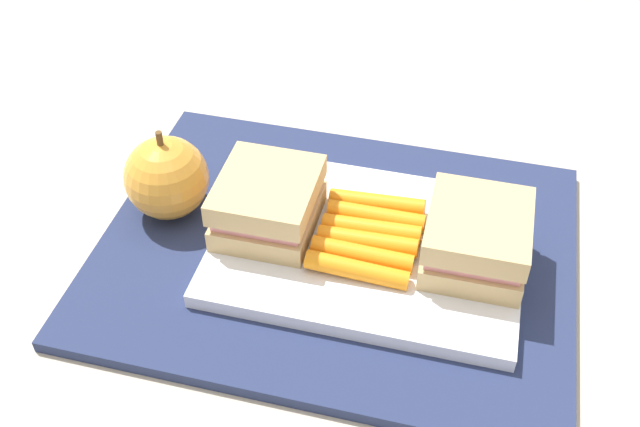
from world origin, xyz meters
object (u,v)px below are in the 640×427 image
(food_tray, at_px, (368,247))
(sandwich_half_left, at_px, (477,238))
(carrot_sticks_bundle, at_px, (369,235))
(apple, at_px, (167,178))
(sandwich_half_right, at_px, (268,203))

(food_tray, relative_size, sandwich_half_left, 2.88)
(carrot_sticks_bundle, distance_m, apple, 0.16)
(sandwich_half_right, height_order, carrot_sticks_bundle, sandwich_half_right)
(food_tray, bearing_deg, sandwich_half_left, 180.00)
(sandwich_half_right, height_order, apple, apple)
(apple, bearing_deg, sandwich_half_right, 173.64)
(apple, bearing_deg, food_tray, 176.66)
(sandwich_half_left, relative_size, apple, 1.04)
(food_tray, relative_size, carrot_sticks_bundle, 2.61)
(food_tray, distance_m, sandwich_half_right, 0.08)
(sandwich_half_left, relative_size, carrot_sticks_bundle, 0.91)
(sandwich_half_left, xyz_separation_m, carrot_sticks_bundle, (0.08, 0.00, -0.02))
(sandwich_half_left, bearing_deg, apple, -2.26)
(apple, bearing_deg, sandwich_half_left, 177.74)
(sandwich_half_left, bearing_deg, food_tray, 0.00)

